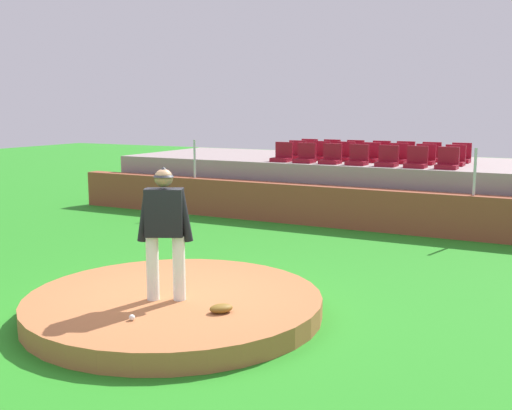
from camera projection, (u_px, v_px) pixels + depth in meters
ground_plane at (175, 314)px, 8.45m from camera, size 60.00×60.00×0.00m
pitchers_mound at (174, 305)px, 8.43m from camera, size 4.04×4.04×0.28m
pitcher at (165, 224)px, 8.04m from camera, size 0.71×0.45×1.78m
baseball at (132, 317)px, 7.40m from camera, size 0.07×0.07×0.07m
fielding_glove at (221, 308)px, 7.68m from camera, size 0.34×0.36×0.11m
brick_barrier at (344, 207)px, 14.45m from camera, size 15.40×0.40×0.96m
fence_post_left at (195, 159)px, 16.19m from camera, size 0.06×0.06×1.01m
fence_post_right at (475, 172)px, 12.99m from camera, size 0.06×0.06×1.01m
bleacher_platform at (377, 186)px, 16.68m from camera, size 14.01×4.29×1.40m
stadium_chair_0 at (283, 155)px, 16.09m from camera, size 0.48×0.44×0.50m
stadium_chair_1 at (306, 156)px, 15.75m from camera, size 0.48×0.44×0.50m
stadium_chair_2 at (331, 157)px, 15.46m from camera, size 0.48×0.44×0.50m
stadium_chair_3 at (358, 158)px, 15.15m from camera, size 0.48×0.44×0.50m
stadium_chair_4 at (387, 160)px, 14.79m from camera, size 0.48×0.44×0.50m
stadium_chair_5 at (416, 161)px, 14.46m from camera, size 0.48×0.44×0.50m
stadium_chair_6 at (447, 162)px, 14.17m from camera, size 0.48×0.44×0.50m
stadium_chair_7 at (296, 153)px, 16.85m from camera, size 0.48×0.44×0.50m
stadium_chair_8 at (320, 154)px, 16.53m from camera, size 0.48×0.44×0.50m
stadium_chair_9 at (345, 155)px, 16.24m from camera, size 0.48×0.44×0.50m
stadium_chair_10 at (370, 156)px, 15.92m from camera, size 0.48×0.44×0.50m
stadium_chair_11 at (397, 157)px, 15.60m from camera, size 0.48×0.44×0.50m
stadium_chair_12 at (425, 158)px, 15.27m from camera, size 0.48×0.44×0.50m
stadium_chair_13 at (455, 159)px, 14.97m from camera, size 0.48×0.44×0.50m
stadium_chair_14 at (308, 151)px, 17.62m from camera, size 0.48×0.44×0.50m
stadium_chair_15 at (331, 152)px, 17.33m from camera, size 0.48×0.44×0.50m
stadium_chair_16 at (354, 153)px, 17.01m from camera, size 0.48×0.44×0.50m
stadium_chair_17 at (380, 154)px, 16.68m from camera, size 0.48×0.44×0.50m
stadium_chair_18 at (405, 154)px, 16.42m from camera, size 0.48×0.44×0.50m
stadium_chair_19 at (431, 155)px, 16.06m from camera, size 0.48×0.44×0.50m
stadium_chair_20 at (461, 156)px, 15.75m from camera, size 0.48×0.44×0.50m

